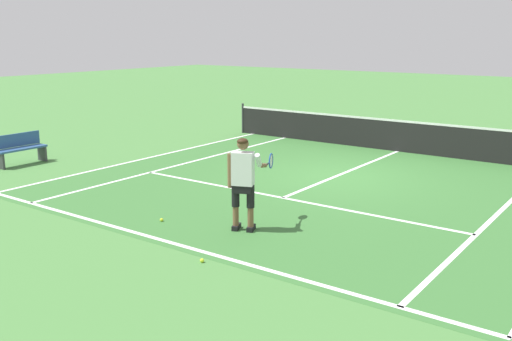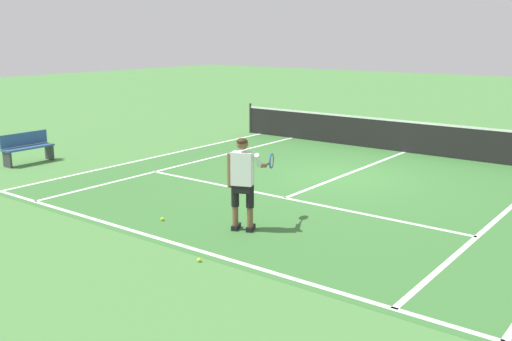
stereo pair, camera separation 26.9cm
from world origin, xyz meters
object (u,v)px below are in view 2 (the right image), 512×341
(tennis_ball_by_baseline, at_px, (199,260))
(courtside_bench, at_px, (27,147))
(tennis_player, at_px, (243,178))
(tennis_ball_near_feet, at_px, (162,219))

(tennis_ball_by_baseline, bearing_deg, courtside_bench, 164.43)
(tennis_ball_by_baseline, xyz_separation_m, courtside_bench, (-8.69, 2.42, 0.42))
(tennis_player, height_order, tennis_ball_near_feet, tennis_player)
(tennis_player, height_order, courtside_bench, tennis_player)
(tennis_player, xyz_separation_m, courtside_bench, (-8.29, 0.80, -0.54))
(tennis_player, height_order, tennis_ball_by_baseline, tennis_player)
(courtside_bench, bearing_deg, tennis_ball_near_feet, -11.16)
(courtside_bench, bearing_deg, tennis_player, -5.48)
(tennis_ball_by_baseline, distance_m, courtside_bench, 9.03)
(tennis_player, xyz_separation_m, tennis_ball_near_feet, (-1.58, -0.53, -0.96))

